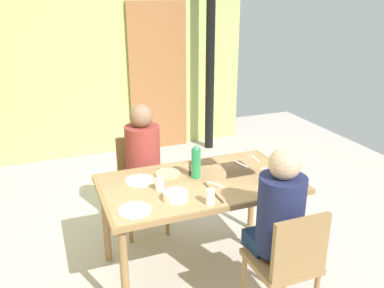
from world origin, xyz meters
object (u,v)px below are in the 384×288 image
chair_near_diner (288,261)px  serving_bowl_center (176,196)px  water_bottle_green_near (196,162)px  person_far_diner (143,154)px  person_near_diner (279,212)px  chair_far_diner (141,178)px  dining_table (199,191)px

chair_near_diner → serving_bowl_center: chair_near_diner is taller
water_bottle_green_near → serving_bowl_center: 0.40m
water_bottle_green_near → serving_bowl_center: bearing=-133.0°
chair_near_diner → person_far_diner: (-0.55, 1.41, 0.28)m
person_near_diner → person_far_diner: bearing=113.5°
chair_far_diner → water_bottle_green_near: 0.84m
chair_near_diner → person_far_diner: size_ratio=1.13×
person_near_diner → person_far_diner: 1.39m
dining_table → person_near_diner: size_ratio=1.91×
serving_bowl_center → person_near_diner: bearing=-38.7°
chair_near_diner → serving_bowl_center: 0.84m
water_bottle_green_near → serving_bowl_center: water_bottle_green_near is taller
person_near_diner → serving_bowl_center: 0.70m
person_far_diner → water_bottle_green_near: person_far_diner is taller
dining_table → serving_bowl_center: size_ratio=8.67×
chair_near_diner → water_bottle_green_near: water_bottle_green_near is taller
chair_far_diner → water_bottle_green_near: size_ratio=3.23×
chair_near_diner → chair_far_diner: 1.64m
dining_table → water_bottle_green_near: (0.01, 0.08, 0.20)m
chair_near_diner → water_bottle_green_near: 0.98m
person_near_diner → person_far_diner: size_ratio=1.00×
chair_far_diner → chair_near_diner: bearing=109.7°
chair_near_diner → serving_bowl_center: (-0.55, 0.57, 0.29)m
chair_near_diner → person_near_diner: person_near_diner is taller
chair_near_diner → person_far_diner: 1.54m
chair_near_diner → person_near_diner: (-0.00, 0.14, 0.28)m
dining_table → person_far_diner: person_far_diner is taller
dining_table → chair_far_diner: bearing=108.8°
person_far_diner → serving_bowl_center: person_far_diner is taller
dining_table → water_bottle_green_near: bearing=85.3°
dining_table → serving_bowl_center: 0.34m
serving_bowl_center → chair_far_diner: bearing=90.4°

